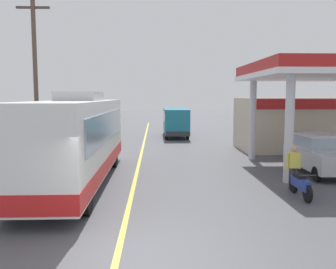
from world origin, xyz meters
TOP-DOWN VIEW (x-y plane):
  - ground at (0.00, 20.00)m, footprint 120.00×120.00m
  - lane_divider_stripe at (0.00, 15.00)m, footprint 0.16×50.00m
  - coach_bus_main at (-2.31, 6.52)m, footprint 2.60×11.04m
  - gas_station_roadside at (9.97, 13.28)m, footprint 9.10×11.95m
  - car_at_pump at (8.25, 7.99)m, footprint 1.70×4.20m
  - minibus_opposing_lane at (2.66, 23.27)m, footprint 2.04×6.13m
  - motorcycle_parked_forecourt at (5.89, 4.20)m, footprint 0.55×1.80m
  - pedestrian_near_pump at (6.05, 5.28)m, footprint 0.55×0.22m
  - utility_pole_roadside at (-5.77, 12.50)m, footprint 1.80×0.24m

SIDE VIEW (x-z plane):
  - ground at x=0.00m, z-range 0.00..0.00m
  - lane_divider_stripe at x=0.00m, z-range 0.00..0.01m
  - motorcycle_parked_forecourt at x=5.89m, z-range -0.02..0.90m
  - pedestrian_near_pump at x=6.05m, z-range 0.10..1.76m
  - car_at_pump at x=8.25m, z-range 0.10..1.92m
  - minibus_opposing_lane at x=2.66m, z-range 0.25..2.69m
  - coach_bus_main at x=-2.31m, z-range -0.12..3.56m
  - gas_station_roadside at x=9.97m, z-range 0.08..5.18m
  - utility_pole_roadside at x=-5.77m, z-range 0.19..9.10m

